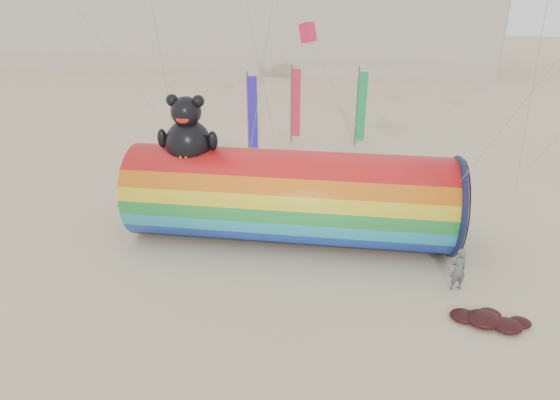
# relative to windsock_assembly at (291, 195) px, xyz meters

# --- Properties ---
(ground) EXTENTS (160.00, 160.00, 0.00)m
(ground) POSITION_rel_windsock_assembly_xyz_m (-0.77, -2.76, -2.09)
(ground) COLOR #CCB58C
(ground) RESTS_ON ground
(windsock_assembly) EXTENTS (13.64, 4.15, 6.29)m
(windsock_assembly) POSITION_rel_windsock_assembly_xyz_m (0.00, 0.00, 0.00)
(windsock_assembly) COLOR red
(windsock_assembly) RESTS_ON ground
(kite_handler) EXTENTS (0.72, 0.59, 1.70)m
(kite_handler) POSITION_rel_windsock_assembly_xyz_m (6.49, -2.95, -1.24)
(kite_handler) COLOR #4F5356
(kite_handler) RESTS_ON ground
(fabric_bundle) EXTENTS (2.62, 1.35, 0.41)m
(fabric_bundle) POSITION_rel_windsock_assembly_xyz_m (7.24, -4.88, -1.91)
(fabric_bundle) COLOR #380A0A
(fabric_bundle) RESTS_ON ground
(festival_banners) EXTENTS (7.30, 2.89, 5.20)m
(festival_banners) POSITION_rel_windsock_assembly_xyz_m (-0.70, 12.31, 0.55)
(festival_banners) COLOR #59595E
(festival_banners) RESTS_ON ground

